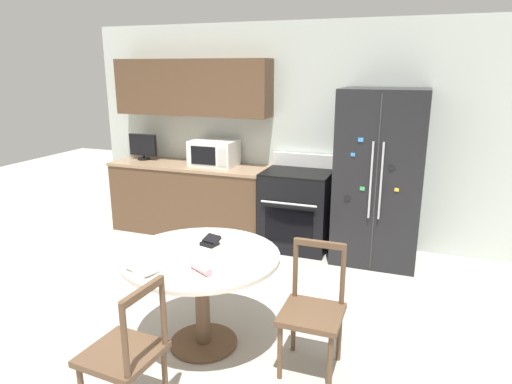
{
  "coord_description": "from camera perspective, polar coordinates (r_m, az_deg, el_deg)",
  "views": [
    {
      "loc": [
        1.56,
        -2.71,
        2.07
      ],
      "look_at": [
        0.13,
        1.15,
        0.95
      ],
      "focal_mm": 32.0,
      "sensor_mm": 36.0,
      "label": 1
    }
  ],
  "objects": [
    {
      "name": "mail_stack",
      "position": [
        3.25,
        -12.7,
        -8.95
      ],
      "size": [
        0.33,
        0.37,
        0.02
      ],
      "color": "white",
      "rests_on": "dining_table"
    },
    {
      "name": "folded_napkin",
      "position": [
        3.12,
        -6.92,
        -9.46
      ],
      "size": [
        0.19,
        0.14,
        0.05
      ],
      "color": "pink",
      "rests_on": "dining_table"
    },
    {
      "name": "wallet",
      "position": [
        3.56,
        -5.7,
        -6.18
      ],
      "size": [
        0.15,
        0.15,
        0.07
      ],
      "color": "black",
      "rests_on": "dining_table"
    },
    {
      "name": "candle_glass",
      "position": [
        3.49,
        -9.23,
        -6.63
      ],
      "size": [
        0.09,
        0.09,
        0.09
      ],
      "color": "silver",
      "rests_on": "dining_table"
    },
    {
      "name": "kitchen_counter",
      "position": [
        5.93,
        -8.15,
        -0.77
      ],
      "size": [
        2.04,
        0.64,
        0.9
      ],
      "color": "brown",
      "rests_on": "ground_plane"
    },
    {
      "name": "countertop_tv",
      "position": [
        6.19,
        -13.93,
        5.61
      ],
      "size": [
        0.39,
        0.16,
        0.34
      ],
      "color": "black",
      "rests_on": "kitchen_counter"
    },
    {
      "name": "refrigerator",
      "position": [
        5.08,
        15.17,
        1.79
      ],
      "size": [
        0.89,
        0.75,
        1.87
      ],
      "color": "black",
      "rests_on": "ground_plane"
    },
    {
      "name": "dining_table",
      "position": [
        3.47,
        -6.84,
        -10.03
      ],
      "size": [
        1.17,
        1.17,
        0.75
      ],
      "color": "beige",
      "rests_on": "ground_plane"
    },
    {
      "name": "dining_chair_near",
      "position": [
        2.97,
        -15.97,
        -18.92
      ],
      "size": [
        0.45,
        0.45,
        0.9
      ],
      "rotation": [
        0.0,
        0.0,
        1.5
      ],
      "color": "brown",
      "rests_on": "ground_plane"
    },
    {
      "name": "microwave",
      "position": [
        5.67,
        -5.27,
        4.87
      ],
      "size": [
        0.56,
        0.4,
        0.31
      ],
      "color": "white",
      "rests_on": "kitchen_counter"
    },
    {
      "name": "oven_range",
      "position": [
        5.39,
        5.11,
        -2.12
      ],
      "size": [
        0.78,
        0.68,
        1.08
      ],
      "color": "black",
      "rests_on": "ground_plane"
    },
    {
      "name": "ground_plane",
      "position": [
        3.75,
        -8.41,
        -18.47
      ],
      "size": [
        14.0,
        14.0,
        0.0
      ],
      "primitive_type": "plane",
      "color": "#B2ADA3"
    },
    {
      "name": "dining_chair_right",
      "position": [
        3.3,
        7.08,
        -14.63
      ],
      "size": [
        0.42,
        0.42,
        0.9
      ],
      "rotation": [
        0.0,
        0.0,
        3.15
      ],
      "color": "brown",
      "rests_on": "ground_plane"
    },
    {
      "name": "back_wall",
      "position": [
        5.66,
        0.96,
        8.82
      ],
      "size": [
        5.2,
        0.44,
        2.6
      ],
      "color": "silver",
      "rests_on": "ground_plane"
    }
  ]
}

